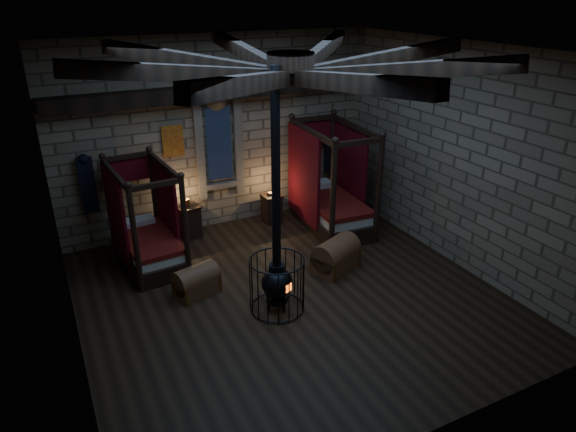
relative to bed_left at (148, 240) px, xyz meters
name	(u,v)px	position (x,y,z in m)	size (l,w,h in m)	color
room	(288,81)	(1.95, -2.28, 3.25)	(7.02, 7.02, 4.29)	black
bed_left	(148,240)	(0.00, 0.00, 0.00)	(1.16, 2.00, 2.01)	black
bed_right	(330,202)	(4.09, -0.11, 0.08)	(1.33, 2.30, 2.33)	black
trunk_left	(196,281)	(0.50, -1.53, -0.25)	(0.86, 0.67, 0.56)	brown
trunk_right	(336,256)	(3.16, -1.92, -0.20)	(1.06, 0.90, 0.67)	brown
nightstand_left	(189,221)	(1.05, 0.72, -0.12)	(0.51, 0.50, 0.90)	black
nightstand_right	(272,208)	(2.99, 0.64, -0.15)	(0.44, 0.43, 0.74)	black
stove	(277,279)	(1.57, -2.62, 0.10)	(0.93, 0.93, 4.05)	black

